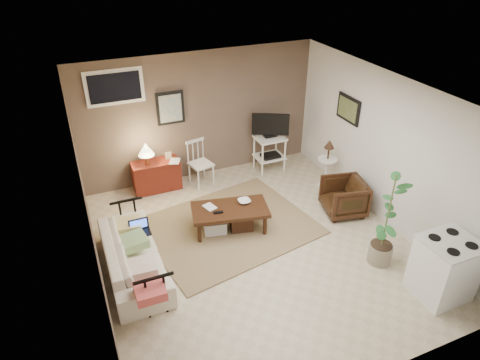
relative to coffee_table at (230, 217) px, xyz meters
name	(u,v)px	position (x,y,z in m)	size (l,w,h in m)	color
floor	(255,246)	(0.21, -0.54, -0.25)	(5.00, 5.00, 0.00)	#C1B293
art_back	(170,108)	(-0.34, 1.94, 1.20)	(0.50, 0.03, 0.60)	black
art_right	(348,109)	(2.43, 0.51, 1.27)	(0.03, 0.60, 0.45)	black
window	(115,87)	(-1.24, 1.94, 1.70)	(0.96, 0.03, 0.60)	white
rug	(229,227)	(0.02, 0.07, -0.24)	(2.57, 2.05, 0.02)	olive
coffee_table	(230,217)	(0.00, 0.00, 0.00)	(1.29, 0.85, 0.45)	#371F0F
sofa	(132,251)	(-1.59, -0.36, 0.11)	(1.87, 0.55, 0.73)	#F0E6CF
sofa_pillows	(138,255)	(-1.55, -0.57, 0.20)	(0.36, 1.78, 0.13)	#F4DDCA
sofa_end_rails	(141,252)	(-1.48, -0.36, 0.06)	(0.50, 1.87, 0.63)	black
laptop	(140,228)	(-1.41, -0.03, 0.22)	(0.29, 0.21, 0.20)	black
red_console	(156,173)	(-0.78, 1.70, 0.09)	(0.85, 0.38, 0.99)	maroon
spindle_chair	(200,164)	(0.06, 1.61, 0.15)	(0.46, 0.46, 0.85)	white
tv_stand	(270,141)	(1.48, 1.56, 0.38)	(0.66, 0.46, 1.19)	white
side_table	(328,158)	(2.17, 0.57, 0.34)	(0.36, 0.36, 0.96)	white
armchair	(344,196)	(1.96, -0.28, 0.08)	(0.65, 0.61, 0.67)	black
potted_plant	(388,217)	(1.73, -1.55, 0.54)	(0.37, 0.37, 1.48)	gray
stove	(444,268)	(2.04, -2.37, 0.18)	(0.67, 0.62, 0.88)	white
bowl	(244,197)	(0.28, 0.06, 0.27)	(0.20, 0.05, 0.20)	#371F0F
book_table	(205,204)	(-0.35, 0.12, 0.28)	(0.16, 0.02, 0.21)	#371F0F
book_console	(169,156)	(-0.52, 1.60, 0.44)	(0.18, 0.02, 0.24)	#371F0F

